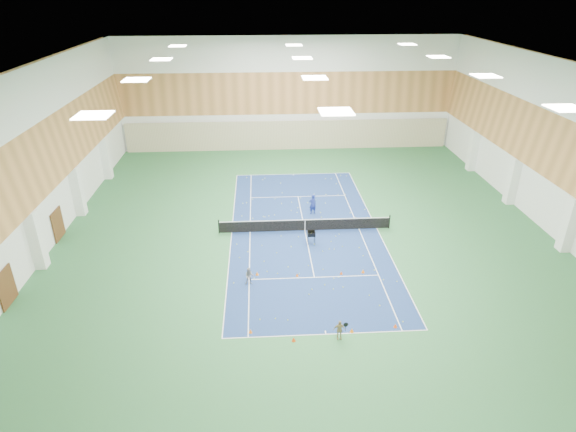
{
  "coord_description": "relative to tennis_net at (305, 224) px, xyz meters",
  "views": [
    {
      "loc": [
        -3.27,
        -31.89,
        16.78
      ],
      "look_at": [
        -1.37,
        -1.51,
        2.0
      ],
      "focal_mm": 30.0,
      "sensor_mm": 36.0,
      "label": 1
    }
  ],
  "objects": [
    {
      "name": "ground",
      "position": [
        0.0,
        0.0,
        -0.55
      ],
      "size": [
        40.0,
        40.0,
        0.0
      ],
      "primitive_type": "plane",
      "color": "#2B6437",
      "rests_on": "ground"
    },
    {
      "name": "room_shell",
      "position": [
        0.0,
        0.0,
        5.45
      ],
      "size": [
        36.0,
        40.0,
        12.0
      ],
      "primitive_type": null,
      "color": "white",
      "rests_on": "ground"
    },
    {
      "name": "wood_cladding",
      "position": [
        0.0,
        0.0,
        7.45
      ],
      "size": [
        36.0,
        40.0,
        8.0
      ],
      "primitive_type": null,
      "color": "#C38348",
      "rests_on": "room_shell"
    },
    {
      "name": "ceiling_light_grid",
      "position": [
        0.0,
        0.0,
        11.37
      ],
      "size": [
        21.4,
        25.4,
        0.06
      ],
      "primitive_type": null,
      "color": "white",
      "rests_on": "room_shell"
    },
    {
      "name": "court_surface",
      "position": [
        0.0,
        0.0,
        -0.55
      ],
      "size": [
        10.97,
        23.77,
        0.01
      ],
      "primitive_type": "cube",
      "color": "navy",
      "rests_on": "ground"
    },
    {
      "name": "tennis_balls_scatter",
      "position": [
        0.0,
        0.0,
        -0.5
      ],
      "size": [
        10.57,
        22.77,
        0.07
      ],
      "primitive_type": null,
      "color": "#D6E827",
      "rests_on": "ground"
    },
    {
      "name": "tennis_net",
      "position": [
        0.0,
        0.0,
        0.0
      ],
      "size": [
        12.8,
        0.1,
        1.1
      ],
      "primitive_type": null,
      "color": "black",
      "rests_on": "ground"
    },
    {
      "name": "back_curtain",
      "position": [
        0.0,
        19.75,
        1.05
      ],
      "size": [
        35.4,
        0.16,
        3.2
      ],
      "primitive_type": "cube",
      "color": "#C6B793",
      "rests_on": "ground"
    },
    {
      "name": "door_left_a",
      "position": [
        -17.92,
        -8.0,
        0.55
      ],
      "size": [
        0.08,
        1.8,
        2.2
      ],
      "primitive_type": "cube",
      "color": "#593319",
      "rests_on": "ground"
    },
    {
      "name": "door_left_b",
      "position": [
        -17.92,
        0.0,
        0.55
      ],
      "size": [
        0.08,
        1.8,
        2.2
      ],
      "primitive_type": "cube",
      "color": "#593319",
      "rests_on": "ground"
    },
    {
      "name": "coach",
      "position": [
        0.89,
        2.94,
        0.29
      ],
      "size": [
        0.71,
        0.58,
        1.69
      ],
      "primitive_type": "imported",
      "rotation": [
        0.0,
        0.0,
        3.48
      ],
      "color": "navy",
      "rests_on": "ground"
    },
    {
      "name": "child_court",
      "position": [
        -4.08,
        -6.86,
        0.02
      ],
      "size": [
        0.55,
        0.43,
        1.13
      ],
      "primitive_type": "imported",
      "rotation": [
        0.0,
        0.0,
        0.01
      ],
      "color": "gray",
      "rests_on": "ground"
    },
    {
      "name": "child_apron",
      "position": [
        0.63,
        -12.23,
        0.01
      ],
      "size": [
        0.66,
        0.28,
        1.12
      ],
      "primitive_type": "imported",
      "rotation": [
        0.0,
        0.0,
        -0.01
      ],
      "color": "tan",
      "rests_on": "ground"
    },
    {
      "name": "ball_cart",
      "position": [
        0.26,
        -2.01,
        -0.06
      ],
      "size": [
        0.57,
        0.57,
        0.99
      ],
      "primitive_type": null,
      "rotation": [
        0.0,
        0.0,
        -0.0
      ],
      "color": "black",
      "rests_on": "ground"
    },
    {
      "name": "cone_svc_a",
      "position": [
        -3.62,
        -5.89,
        -0.43
      ],
      "size": [
        0.22,
        0.22,
        0.24
      ],
      "primitive_type": "cone",
      "color": "orange",
      "rests_on": "ground"
    },
    {
      "name": "cone_svc_b",
      "position": [
        -1.08,
        -6.19,
        -0.44
      ],
      "size": [
        0.19,
        0.19,
        0.21
      ],
      "primitive_type": "cone",
      "color": "orange",
      "rests_on": "ground"
    },
    {
      "name": "cone_svc_c",
      "position": [
        1.76,
        -6.13,
        -0.44
      ],
      "size": [
        0.2,
        0.2,
        0.22
      ],
      "primitive_type": "cone",
      "color": "#EC550C",
      "rests_on": "ground"
    },
    {
      "name": "cone_svc_d",
      "position": [
        3.19,
        -6.04,
        -0.43
      ],
      "size": [
        0.23,
        0.23,
        0.25
      ],
      "primitive_type": "cone",
      "color": "orange",
      "rests_on": "ground"
    },
    {
      "name": "cone_base_a",
      "position": [
        -4.0,
        -11.5,
        -0.44
      ],
      "size": [
        0.2,
        0.2,
        0.23
      ],
      "primitive_type": "cone",
      "color": "orange",
      "rests_on": "ground"
    },
    {
      "name": "cone_base_b",
      "position": [
        -1.75,
        -12.3,
        -0.43
      ],
      "size": [
        0.22,
        0.22,
        0.24
      ],
      "primitive_type": "cone",
      "color": "#F0470C",
      "rests_on": "ground"
    },
    {
      "name": "cone_base_c",
      "position": [
        1.4,
        -11.78,
        -0.43
      ],
      "size": [
        0.22,
        0.22,
        0.25
      ],
      "primitive_type": "cone",
      "color": "orange",
      "rests_on": "ground"
    },
    {
      "name": "cone_base_d",
      "position": [
        3.82,
        -11.54,
        -0.43
      ],
      "size": [
        0.21,
        0.21,
        0.23
      ],
      "primitive_type": "cone",
      "color": "#FF510D",
      "rests_on": "ground"
    }
  ]
}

